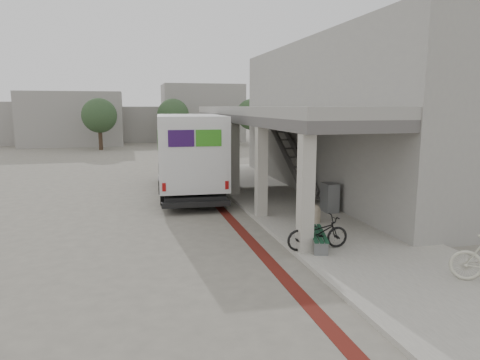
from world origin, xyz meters
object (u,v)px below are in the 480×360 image
object	(u,v)px
fedex_truck	(188,152)
bicycle_black	(318,233)
bench	(318,236)
utility_cabinet	(330,197)

from	to	relation	value
fedex_truck	bicycle_black	size ratio (longest dim) A/B	4.90
bench	utility_cabinet	world-z (taller)	utility_cabinet
bench	bicycle_black	distance (m)	0.28
fedex_truck	bicycle_black	world-z (taller)	fedex_truck
fedex_truck	utility_cabinet	world-z (taller)	fedex_truck
fedex_truck	utility_cabinet	bearing A→B (deg)	-45.73
fedex_truck	bench	bearing A→B (deg)	-71.17
fedex_truck	bench	world-z (taller)	fedex_truck
bench	bicycle_black	xyz separation A→B (m)	(-0.10, -0.20, 0.17)
fedex_truck	utility_cabinet	size ratio (longest dim) A/B	8.08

